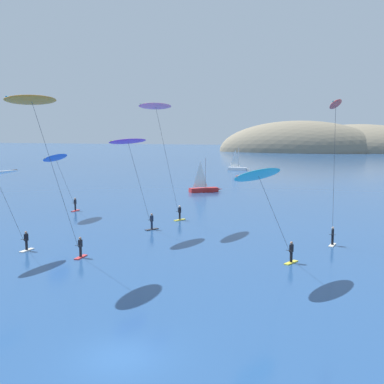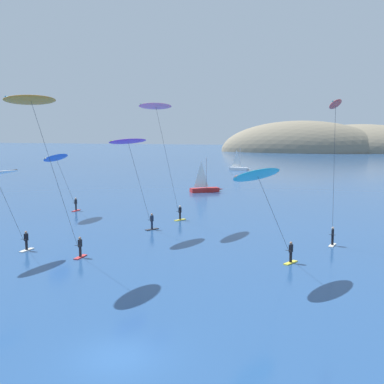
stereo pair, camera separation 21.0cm
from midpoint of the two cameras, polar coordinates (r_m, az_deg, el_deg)
The scene contains 10 objects.
ground_plane at distance 23.37m, azimuth -8.67°, elevation -18.86°, with size 600.00×600.00×0.00m, color navy.
headland_island at distance 231.57m, azimuth 16.04°, elevation 4.60°, with size 100.11×43.97×28.56m.
sailboat_near at distance 79.79m, azimuth 1.51°, elevation 0.47°, with size 5.39×4.25×5.70m.
sailboat_far at distance 123.17m, azimuth 5.49°, elevation 2.90°, with size 5.96×2.00×5.70m.
kitesurfer_orange at distance 35.32m, azimuth -18.19°, elevation 8.90°, with size 2.23×8.35×12.68m.
kitesurfer_pink at distance 50.44m, azimuth -4.20°, elevation 9.04°, with size 3.07×8.26×13.06m.
kitesurfer_red at distance 41.54m, azimuth 16.50°, elevation 8.57°, with size 1.52×6.42×12.77m.
kitesurfer_blue at distance 58.87m, azimuth -15.79°, elevation 3.46°, with size 1.39×7.49×7.55m.
kitesurfer_purple at distance 46.58m, azimuth -7.47°, elevation 5.13°, with size 3.12×6.76×9.53m.
kitesurfer_cyan at distance 33.30m, azimuth 8.02°, elevation 1.27°, with size 4.36×8.06×7.79m.
Camera 1 is at (8.51, -19.14, 10.32)m, focal length 45.00 mm.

